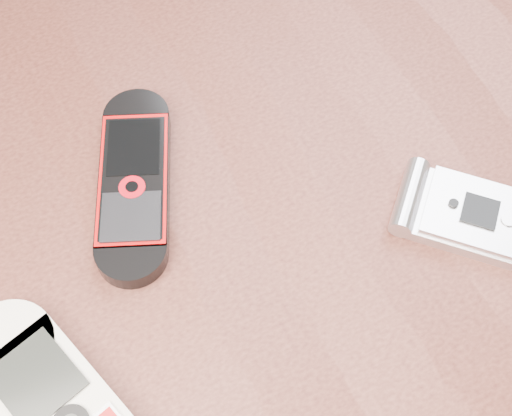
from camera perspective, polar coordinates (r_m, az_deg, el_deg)
The scene contains 3 objects.
table at distance 0.58m, azimuth -0.44°, elevation -5.97°, with size 1.20×0.80×0.75m.
nokia_black_red at distance 0.50m, azimuth -9.72°, elevation 2.11°, with size 0.05×0.16×0.02m, color black.
motorola_razr at distance 0.50m, azimuth 17.63°, elevation -0.76°, with size 0.06×0.11×0.02m, color silver.
Camera 1 is at (-0.11, -0.22, 1.17)m, focal length 50.00 mm.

